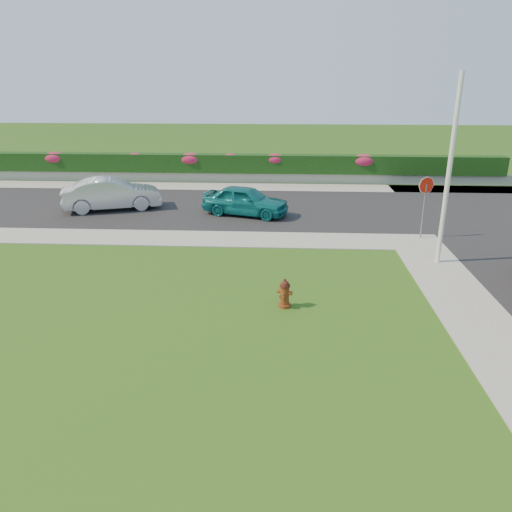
# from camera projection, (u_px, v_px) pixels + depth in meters

# --- Properties ---
(ground) EXTENTS (120.00, 120.00, 0.00)m
(ground) POSITION_uv_depth(u_px,v_px,m) (208.00, 359.00, 11.68)
(ground) COLOR black
(ground) RESTS_ON ground
(street_far) EXTENTS (26.00, 8.00, 0.04)m
(street_far) POSITION_uv_depth(u_px,v_px,m) (150.00, 207.00, 25.06)
(street_far) COLOR black
(street_far) RESTS_ON ground
(sidewalk_far) EXTENTS (24.00, 2.00, 0.04)m
(sidewalk_far) POSITION_uv_depth(u_px,v_px,m) (94.00, 237.00, 20.42)
(sidewalk_far) COLOR gray
(sidewalk_far) RESTS_ON ground
(curb_corner) EXTENTS (2.00, 2.00, 0.04)m
(curb_corner) POSITION_uv_depth(u_px,v_px,m) (416.00, 242.00, 19.77)
(curb_corner) COLOR gray
(curb_corner) RESTS_ON ground
(sidewalk_beyond) EXTENTS (34.00, 2.00, 0.04)m
(sidewalk_beyond) POSITION_uv_depth(u_px,v_px,m) (238.00, 187.00, 29.56)
(sidewalk_beyond) COLOR gray
(sidewalk_beyond) RESTS_ON ground
(retaining_wall) EXTENTS (34.00, 0.40, 0.60)m
(retaining_wall) POSITION_uv_depth(u_px,v_px,m) (240.00, 177.00, 30.87)
(retaining_wall) COLOR gray
(retaining_wall) RESTS_ON ground
(hedge) EXTENTS (32.00, 0.90, 1.10)m
(hedge) POSITION_uv_depth(u_px,v_px,m) (240.00, 163.00, 30.67)
(hedge) COLOR black
(hedge) RESTS_ON retaining_wall
(fire_hydrant) EXTENTS (0.44, 0.42, 0.86)m
(fire_hydrant) POSITION_uv_depth(u_px,v_px,m) (285.00, 294.00, 14.17)
(fire_hydrant) COLOR #4B210B
(fire_hydrant) RESTS_ON ground
(sedan_teal) EXTENTS (4.33, 2.74, 1.37)m
(sedan_teal) POSITION_uv_depth(u_px,v_px,m) (245.00, 200.00, 23.36)
(sedan_teal) COLOR #0E666A
(sedan_teal) RESTS_ON street_far
(sedan_silver) EXTENTS (4.94, 3.06, 1.54)m
(sedan_silver) POSITION_uv_depth(u_px,v_px,m) (112.00, 194.00, 24.31)
(sedan_silver) COLOR #AEAFB6
(sedan_silver) RESTS_ON street_far
(utility_pole) EXTENTS (0.16, 0.16, 6.40)m
(utility_pole) POSITION_uv_depth(u_px,v_px,m) (449.00, 173.00, 16.57)
(utility_pole) COLOR silver
(utility_pole) RESTS_ON ground
(stop_sign) EXTENTS (0.65, 0.26, 2.53)m
(stop_sign) POSITION_uv_depth(u_px,v_px,m) (425.00, 193.00, 19.66)
(stop_sign) COLOR slate
(stop_sign) RESTS_ON ground
(flower_clump_a) EXTENTS (1.47, 0.95, 0.74)m
(flower_clump_a) POSITION_uv_depth(u_px,v_px,m) (55.00, 158.00, 31.07)
(flower_clump_a) COLOR #C4214F
(flower_clump_a) RESTS_ON hedge
(flower_clump_b) EXTENTS (1.07, 0.69, 0.53)m
(flower_clump_b) POSITION_uv_depth(u_px,v_px,m) (135.00, 157.00, 30.79)
(flower_clump_b) COLOR #C4214F
(flower_clump_b) RESTS_ON hedge
(flower_clump_c) EXTENTS (1.48, 0.95, 0.74)m
(flower_clump_c) POSITION_uv_depth(u_px,v_px,m) (190.00, 159.00, 30.64)
(flower_clump_c) COLOR #C4214F
(flower_clump_c) RESTS_ON hedge
(flower_clump_d) EXTENTS (1.07, 0.69, 0.54)m
(flower_clump_d) POSITION_uv_depth(u_px,v_px,m) (230.00, 158.00, 30.49)
(flower_clump_d) COLOR #C4214F
(flower_clump_d) RESTS_ON hedge
(flower_clump_e) EXTENTS (1.33, 0.85, 0.66)m
(flower_clump_e) POSITION_uv_depth(u_px,v_px,m) (275.00, 159.00, 30.37)
(flower_clump_e) COLOR #C4214F
(flower_clump_e) RESTS_ON hedge
(flower_clump_f) EXTENTS (1.52, 0.98, 0.76)m
(flower_clump_f) POSITION_uv_depth(u_px,v_px,m) (363.00, 161.00, 30.11)
(flower_clump_f) COLOR #C4214F
(flower_clump_f) RESTS_ON hedge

